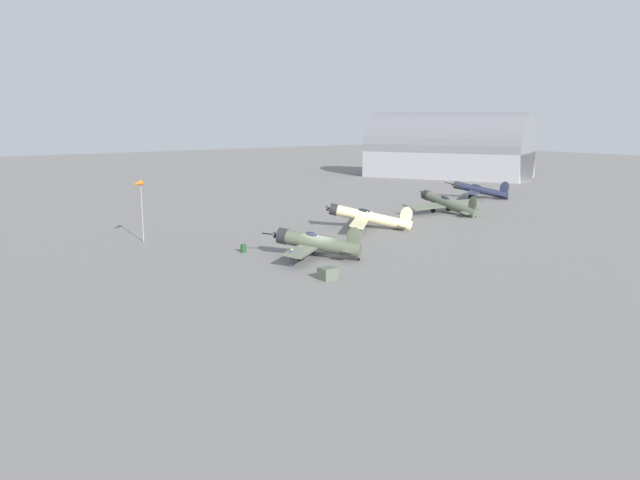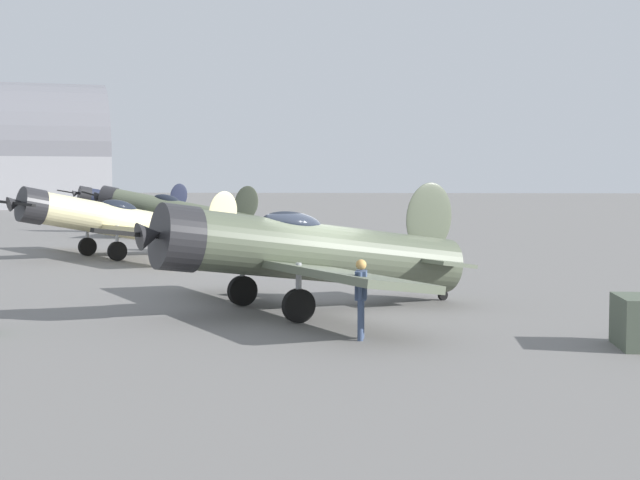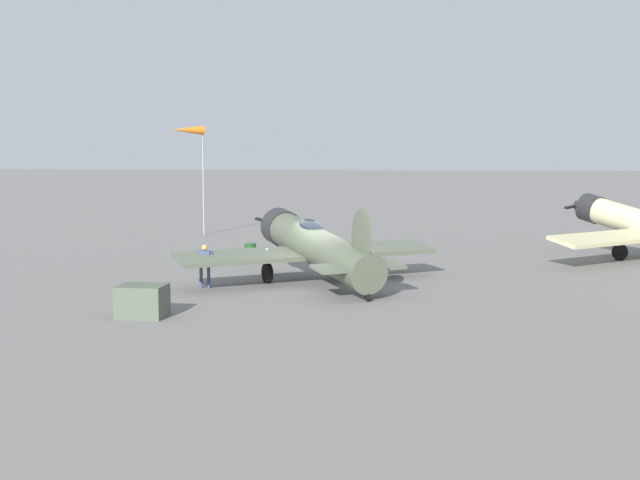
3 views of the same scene
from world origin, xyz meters
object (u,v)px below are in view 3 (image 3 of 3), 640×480
(equipment_crate, at_px, (142,301))
(ground_crew_mechanic, at_px, (205,262))
(airplane_foreground, at_px, (315,246))
(windsock_mast, at_px, (188,135))
(fuel_drum, at_px, (250,252))

(equipment_crate, bearing_deg, ground_crew_mechanic, 85.75)
(airplane_foreground, height_order, windsock_mast, windsock_mast)
(ground_crew_mechanic, distance_m, fuel_drum, 8.30)
(airplane_foreground, xyz_separation_m, windsock_mast, (-10.40, 17.54, 4.75))
(fuel_drum, distance_m, windsock_mast, 13.89)
(ground_crew_mechanic, distance_m, windsock_mast, 20.88)
(fuel_drum, relative_size, windsock_mast, 0.12)
(fuel_drum, bearing_deg, equipment_crate, -91.46)
(airplane_foreground, height_order, equipment_crate, airplane_foreground)
(airplane_foreground, height_order, ground_crew_mechanic, airplane_foreground)
(windsock_mast, bearing_deg, ground_crew_mechanic, -71.64)
(equipment_crate, bearing_deg, airplane_foreground, 58.89)
(fuel_drum, height_order, windsock_mast, windsock_mast)
(fuel_drum, bearing_deg, airplane_foreground, -58.24)
(equipment_crate, relative_size, fuel_drum, 1.80)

